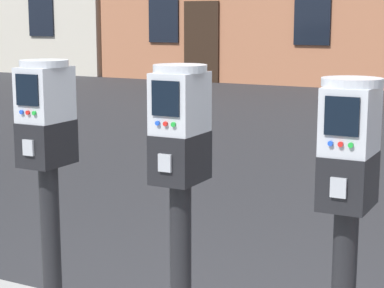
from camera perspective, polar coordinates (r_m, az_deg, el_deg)
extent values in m
cylinder|color=black|center=(3.31, -11.55, -8.99)|extent=(0.09, 0.09, 0.86)
cube|color=black|center=(3.17, -11.89, 0.07)|extent=(0.17, 0.24, 0.20)
cube|color=#A5A8AD|center=(3.08, -13.38, -0.30)|extent=(0.06, 0.01, 0.07)
cube|color=#B7BABF|center=(3.14, -12.04, 4.05)|extent=(0.17, 0.23, 0.24)
cube|color=black|center=(3.05, -13.48, 4.36)|extent=(0.12, 0.01, 0.14)
cylinder|color=blue|center=(3.08, -13.92, 2.58)|extent=(0.02, 0.01, 0.02)
cylinder|color=red|center=(3.06, -13.42, 2.54)|extent=(0.02, 0.01, 0.02)
cylinder|color=green|center=(3.04, -12.92, 2.51)|extent=(0.02, 0.01, 0.02)
cylinder|color=#B7BABF|center=(3.13, -12.14, 6.54)|extent=(0.22, 0.22, 0.03)
cylinder|color=black|center=(2.94, -0.94, -11.29)|extent=(0.09, 0.09, 0.86)
cube|color=black|center=(2.79, -0.97, -1.11)|extent=(0.17, 0.24, 0.20)
cube|color=#A5A8AD|center=(2.68, -2.26, -1.58)|extent=(0.06, 0.01, 0.07)
cube|color=#B7BABF|center=(2.75, -0.99, 3.42)|extent=(0.17, 0.23, 0.24)
cube|color=black|center=(2.65, -2.21, 3.78)|extent=(0.12, 0.01, 0.14)
cylinder|color=blue|center=(2.67, -2.87, 1.73)|extent=(0.02, 0.01, 0.02)
cylinder|color=red|center=(2.66, -2.22, 1.68)|extent=(0.02, 0.01, 0.02)
cylinder|color=green|center=(2.64, -1.56, 1.63)|extent=(0.02, 0.01, 0.02)
cylinder|color=#B7BABF|center=(2.74, -1.00, 6.27)|extent=(0.22, 0.22, 0.03)
cube|color=black|center=(2.53, 12.78, -2.94)|extent=(0.17, 0.24, 0.20)
cube|color=#A5A8AD|center=(2.42, 12.00, -3.56)|extent=(0.06, 0.01, 0.07)
cube|color=#B7BABF|center=(2.49, 12.97, 1.93)|extent=(0.17, 0.23, 0.24)
cube|color=black|center=(2.38, 12.28, 2.25)|extent=(0.12, 0.01, 0.13)
cylinder|color=blue|center=(2.40, 11.37, 0.04)|extent=(0.02, 0.01, 0.02)
cylinder|color=red|center=(2.39, 12.17, -0.03)|extent=(0.02, 0.01, 0.02)
cylinder|color=green|center=(2.38, 12.99, -0.10)|extent=(0.02, 0.01, 0.02)
cylinder|color=#B7BABF|center=(2.48, 13.10, 5.01)|extent=(0.22, 0.22, 0.03)
cube|color=black|center=(21.21, -12.39, 10.86)|extent=(0.90, 0.06, 1.60)
cube|color=black|center=(18.76, -2.36, 10.83)|extent=(0.90, 0.06, 1.60)
cube|color=black|center=(17.03, 9.93, 10.74)|extent=(0.90, 0.06, 1.60)
cube|color=black|center=(18.21, 0.78, 8.44)|extent=(1.00, 0.07, 2.10)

